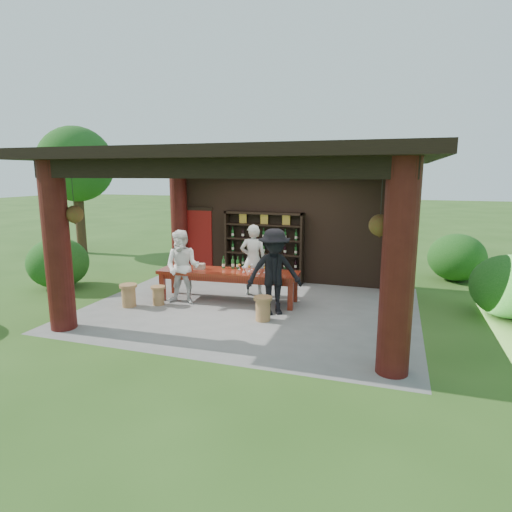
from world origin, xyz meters
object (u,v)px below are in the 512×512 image
(stool_near_left, at_px, (158,295))
(guest_man, at_px, (274,272))
(tasting_table, at_px, (228,276))
(guest_woman, at_px, (183,267))
(wine_shelf, at_px, (264,247))
(napkin_basket, at_px, (199,266))
(stool_near_right, at_px, (263,308))
(stool_far_left, at_px, (129,295))
(host, at_px, (253,260))

(stool_near_left, relative_size, guest_man, 0.24)
(tasting_table, xyz_separation_m, guest_woman, (-0.96, -0.50, 0.25))
(wine_shelf, distance_m, guest_man, 2.89)
(guest_woman, height_order, napkin_basket, guest_woman)
(tasting_table, relative_size, napkin_basket, 13.28)
(tasting_table, relative_size, stool_near_left, 7.68)
(stool_near_left, bearing_deg, guest_man, 4.33)
(stool_near_left, xyz_separation_m, napkin_basket, (0.71, 0.77, 0.58))
(stool_near_right, relative_size, napkin_basket, 2.00)
(stool_near_left, xyz_separation_m, stool_far_left, (-0.58, -0.34, 0.04))
(stool_near_right, distance_m, host, 2.08)
(stool_near_left, height_order, guest_man, guest_man)
(tasting_table, bearing_deg, guest_woman, -152.31)
(stool_near_left, distance_m, guest_man, 2.87)
(wine_shelf, relative_size, tasting_table, 0.66)
(stool_near_left, bearing_deg, wine_shelf, 59.42)
(stool_far_left, bearing_deg, guest_man, 9.22)
(stool_near_left, relative_size, napkin_basket, 1.73)
(tasting_table, bearing_deg, host, 60.86)
(wine_shelf, xyz_separation_m, guest_man, (1.07, -2.68, -0.06))
(guest_man, bearing_deg, host, 95.72)
(host, xyz_separation_m, guest_woman, (-1.35, -1.21, -0.03))
(stool_near_left, xyz_separation_m, host, (1.86, 1.52, 0.67))
(wine_shelf, distance_m, stool_far_left, 4.03)
(guest_man, bearing_deg, guest_woman, 148.23)
(stool_near_left, bearing_deg, stool_far_left, -150.08)
(stool_near_left, distance_m, stool_near_right, 2.69)
(wine_shelf, height_order, guest_man, wine_shelf)
(tasting_table, relative_size, host, 1.90)
(stool_far_left, bearing_deg, tasting_table, 29.18)
(wine_shelf, bearing_deg, guest_woman, -114.94)
(guest_man, bearing_deg, stool_near_right, -130.46)
(host, distance_m, guest_woman, 1.82)
(stool_near_right, bearing_deg, stool_near_left, 173.89)
(stool_far_left, xyz_separation_m, guest_man, (3.36, 0.55, 0.67))
(stool_far_left, distance_m, host, 3.13)
(tasting_table, distance_m, guest_man, 1.48)
(stool_far_left, height_order, host, host)
(wine_shelf, xyz_separation_m, host, (0.15, -1.38, -0.10))
(stool_near_right, distance_m, guest_woman, 2.33)
(guest_man, bearing_deg, napkin_basket, 135.45)
(tasting_table, height_order, guest_woman, guest_woman)
(guest_woman, bearing_deg, stool_near_left, -153.29)
(stool_near_left, bearing_deg, napkin_basket, 47.25)
(guest_woman, xyz_separation_m, napkin_basket, (0.21, 0.47, -0.06))
(tasting_table, distance_m, guest_woman, 1.11)
(wine_shelf, xyz_separation_m, stool_near_right, (0.97, -3.18, -0.73))
(stool_near_left, distance_m, guest_woman, 0.87)
(tasting_table, distance_m, napkin_basket, 0.77)
(stool_near_left, xyz_separation_m, guest_man, (2.78, 0.21, 0.71))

